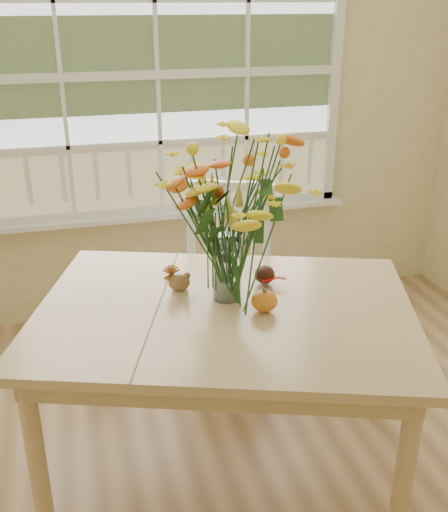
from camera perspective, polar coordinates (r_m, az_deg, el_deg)
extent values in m
cube|color=beige|center=(3.75, -6.32, 13.83)|extent=(4.00, 0.02, 2.70)
cube|color=silver|center=(3.71, -6.42, 16.84)|extent=(2.20, 0.00, 1.60)
cube|color=white|center=(3.85, -5.72, 3.94)|extent=(2.42, 0.12, 0.03)
cube|color=tan|center=(2.44, 0.12, -5.36)|extent=(1.79, 1.52, 0.04)
cube|color=tan|center=(2.47, 0.12, -6.79)|extent=(1.63, 1.36, 0.10)
cylinder|color=tan|center=(2.45, -17.38, -18.12)|extent=(0.07, 0.07, 0.77)
cylinder|color=tan|center=(3.14, -11.67, -7.37)|extent=(0.07, 0.07, 0.77)
cylinder|color=tan|center=(2.36, 16.71, -19.77)|extent=(0.07, 0.07, 0.77)
cylinder|color=tan|center=(3.07, 13.41, -8.25)|extent=(0.07, 0.07, 0.77)
cube|color=white|center=(3.23, 0.09, -3.64)|extent=(0.62, 0.61, 0.05)
cube|color=white|center=(3.29, 0.48, 2.10)|extent=(0.46, 0.21, 0.55)
cylinder|color=white|center=(3.24, -3.61, -8.93)|extent=(0.04, 0.04, 0.47)
cylinder|color=white|center=(3.53, -2.60, -5.90)|extent=(0.04, 0.04, 0.47)
cylinder|color=white|center=(3.20, 3.09, -9.36)|extent=(0.04, 0.04, 0.47)
cylinder|color=white|center=(3.50, 3.50, -6.25)|extent=(0.04, 0.04, 0.47)
cylinder|color=white|center=(2.45, 0.27, -1.12)|extent=(0.12, 0.12, 0.27)
ellipsoid|color=orange|center=(2.39, 3.86, -4.40)|extent=(0.11, 0.11, 0.08)
cylinder|color=#CCB78C|center=(2.55, -4.25, -3.34)|extent=(0.07, 0.07, 0.01)
ellipsoid|color=brown|center=(2.54, -4.28, -2.51)|extent=(0.10, 0.08, 0.08)
ellipsoid|color=#38160F|center=(2.61, 3.88, -1.85)|extent=(0.09, 0.09, 0.08)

